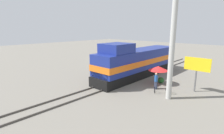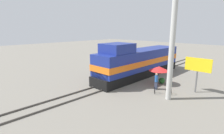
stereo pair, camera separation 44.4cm
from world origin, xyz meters
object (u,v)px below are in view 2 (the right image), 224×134
Objects in this scene: locomotive at (138,62)px; billboard_sign at (198,67)px; bicycle at (163,91)px; vendor_umbrella at (159,69)px; utility_pole at (173,34)px; person_bystander at (156,81)px.

billboard_sign is at bearing -5.25° from locomotive.
vendor_umbrella is at bearing 2.78° from bicycle.
locomotive reaches higher than vendor_umbrella.
utility_pole reaches higher than vendor_umbrella.
billboard_sign is 4.28m from person_bystander.
vendor_umbrella is at bearing -174.95° from billboard_sign.
billboard_sign is at bearing 5.05° from vendor_umbrella.
person_bystander is 1.07× the size of bicycle.
utility_pole is 3.33× the size of billboard_sign.
bicycle is at bearing -51.89° from vendor_umbrella.
billboard_sign reaches higher than bicycle.
locomotive reaches higher than billboard_sign.
locomotive is at bearing 147.63° from person_bystander.
utility_pole is 5.75m from bicycle.
locomotive is at bearing 174.75° from billboard_sign.
locomotive is at bearing 163.97° from vendor_umbrella.
vendor_umbrella is (-2.90, 3.23, -4.06)m from utility_pole.
vendor_umbrella is 4.13m from billboard_sign.
bicycle is at bearing 140.72° from utility_pole.
person_bystander is at bearing 25.12° from bicycle.
vendor_umbrella is (3.72, -1.07, -0.10)m from locomotive.
locomotive is 8.83m from utility_pole.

